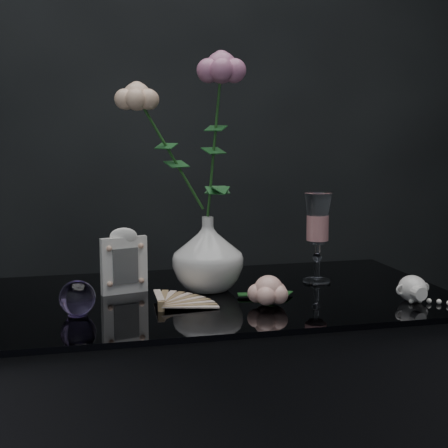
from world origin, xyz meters
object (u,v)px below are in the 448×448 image
object	(u,v)px
wine_glass	(317,238)
picture_frame	(124,261)
paperweight	(77,298)
vase	(208,254)
pearl_jar	(413,287)
loose_rose	(268,291)

from	to	relation	value
wine_glass	picture_frame	size ratio (longest dim) A/B	1.45
picture_frame	paperweight	bearing A→B (deg)	-138.21
vase	picture_frame	bearing A→B (deg)	174.82
picture_frame	paperweight	distance (m)	0.20
vase	wine_glass	distance (m)	0.27
picture_frame	pearl_jar	world-z (taller)	picture_frame
wine_glass	loose_rose	size ratio (longest dim) A/B	1.14
wine_glass	vase	bearing A→B (deg)	-176.73
picture_frame	wine_glass	bearing A→B (deg)	-14.66
vase	loose_rose	size ratio (longest dim) A/B	0.90
wine_glass	picture_frame	xyz separation A→B (m)	(-0.45, 0.00, -0.03)
paperweight	pearl_jar	xyz separation A→B (m)	(0.69, -0.06, -0.01)
picture_frame	loose_rose	xyz separation A→B (m)	(0.28, -0.18, -0.04)
paperweight	loose_rose	world-z (taller)	paperweight
paperweight	vase	bearing A→B (deg)	26.16
picture_frame	paperweight	size ratio (longest dim) A/B	2.09
picture_frame	pearl_jar	size ratio (longest dim) A/B	0.72
vase	paperweight	size ratio (longest dim) A/B	2.37
vase	picture_frame	size ratio (longest dim) A/B	1.14
vase	wine_glass	bearing A→B (deg)	3.27
picture_frame	loose_rose	world-z (taller)	picture_frame
wine_glass	picture_frame	distance (m)	0.46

